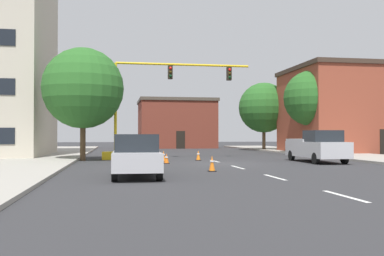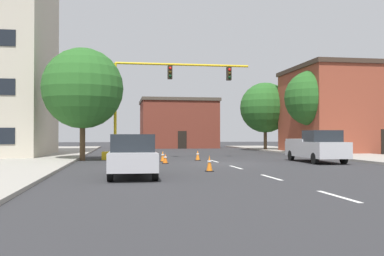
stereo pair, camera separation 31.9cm
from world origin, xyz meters
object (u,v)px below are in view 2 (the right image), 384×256
at_px(tree_right_mid, 313,98).
at_px(pickup_truck_silver, 316,147).
at_px(tree_left_near, 83,88).
at_px(traffic_cone_roadside_a, 209,164).
at_px(traffic_cone_roadside_c, 198,155).
at_px(traffic_cone_roadside_d, 163,156).
at_px(tree_right_far, 265,108).
at_px(traffic_signal_gantry, 136,126).
at_px(sedan_silver_near_left, 133,155).
at_px(traffic_cone_roadside_b, 165,159).

xyz_separation_m(tree_right_mid, pickup_truck_silver, (-4.79, -10.95, -4.00)).
bearing_deg(tree_right_mid, pickup_truck_silver, -113.62).
height_order(tree_left_near, traffic_cone_roadside_a, tree_left_near).
bearing_deg(traffic_cone_roadside_c, traffic_cone_roadside_d, -155.82).
bearing_deg(traffic_cone_roadside_d, tree_right_far, 54.54).
relative_size(traffic_signal_gantry, traffic_cone_roadside_c, 15.16).
relative_size(pickup_truck_silver, traffic_cone_roadside_a, 7.19).
xyz_separation_m(pickup_truck_silver, sedan_silver_near_left, (-11.55, -7.73, -0.09)).
bearing_deg(sedan_silver_near_left, traffic_cone_roadside_a, 30.35).
height_order(tree_right_mid, tree_left_near, tree_left_near).
height_order(traffic_cone_roadside_a, traffic_cone_roadside_b, traffic_cone_roadside_a).
height_order(tree_left_near, traffic_cone_roadside_b, tree_left_near).
bearing_deg(traffic_cone_roadside_b, tree_right_far, 56.95).
xyz_separation_m(tree_right_mid, traffic_cone_roadside_a, (-12.73, -16.57, -4.61)).
bearing_deg(sedan_silver_near_left, traffic_cone_roadside_b, 75.15).
bearing_deg(traffic_cone_roadside_a, traffic_cone_roadside_c, 83.65).
bearing_deg(tree_left_near, sedan_silver_near_left, -75.74).
height_order(traffic_signal_gantry, tree_right_mid, tree_right_mid).
xyz_separation_m(pickup_truck_silver, traffic_cone_roadside_a, (-7.94, -5.62, -0.60)).
distance_m(tree_left_near, traffic_cone_roadside_c, 8.87).
distance_m(pickup_truck_silver, traffic_cone_roadside_a, 9.74).
xyz_separation_m(traffic_signal_gantry, traffic_cone_roadside_d, (1.61, -3.23, -1.98)).
xyz_separation_m(traffic_cone_roadside_a, traffic_cone_roadside_b, (-1.48, 5.92, -0.08)).
relative_size(tree_right_mid, traffic_cone_roadside_d, 10.38).
bearing_deg(tree_right_far, traffic_cone_roadside_c, -121.58).
distance_m(traffic_signal_gantry, pickup_truck_silver, 12.29).
height_order(tree_right_mid, traffic_cone_roadside_d, tree_right_mid).
bearing_deg(tree_left_near, traffic_signal_gantry, 17.84).
bearing_deg(traffic_cone_roadside_b, traffic_signal_gantry, 107.81).
relative_size(tree_left_near, traffic_cone_roadside_c, 10.82).
distance_m(sedan_silver_near_left, traffic_cone_roadside_d, 10.02).
bearing_deg(traffic_cone_roadside_c, tree_right_mid, 33.61).
distance_m(traffic_cone_roadside_b, traffic_cone_roadside_c, 3.75).
xyz_separation_m(tree_left_near, traffic_cone_roadside_a, (6.63, -9.75, -4.44)).
relative_size(traffic_signal_gantry, sedan_silver_near_left, 2.32).
height_order(traffic_cone_roadside_b, traffic_cone_roadside_c, traffic_cone_roadside_c).
bearing_deg(sedan_silver_near_left, tree_right_mid, 48.83).
distance_m(tree_right_mid, tree_right_far, 9.33).
bearing_deg(pickup_truck_silver, traffic_cone_roadside_d, 167.77).
xyz_separation_m(tree_left_near, traffic_cone_roadside_d, (5.15, -2.09, -4.45)).
bearing_deg(tree_left_near, tree_right_mid, 19.41).
bearing_deg(tree_left_near, traffic_cone_roadside_c, -7.44).
bearing_deg(traffic_cone_roadside_a, sedan_silver_near_left, -149.65).
relative_size(tree_right_mid, traffic_cone_roadside_c, 10.79).
distance_m(traffic_cone_roadside_b, traffic_cone_roadside_d, 1.74).
bearing_deg(traffic_signal_gantry, tree_left_near, -162.16).
xyz_separation_m(tree_right_mid, tree_left_near, (-19.35, -6.82, -0.17)).
distance_m(tree_left_near, traffic_cone_roadside_b, 7.84).
bearing_deg(sedan_silver_near_left, traffic_cone_roadside_d, 77.65).
relative_size(traffic_cone_roadside_b, traffic_cone_roadside_d, 0.84).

